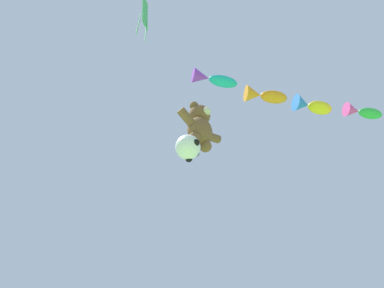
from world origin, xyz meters
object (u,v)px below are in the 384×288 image
Objects in this scene: teddy_bear_kite at (200,126)px; fish_kite_emerald at (361,112)px; fish_kite_goldfin at (311,106)px; diamond_kite at (145,14)px; soccer_ball_kite at (188,147)px; fish_kite_tangerine at (263,96)px; fish_kite_teal at (212,79)px.

teddy_bear_kite is 7.93m from fish_kite_emerald.
fish_kite_emerald is at bearing -42.29° from fish_kite_goldfin.
diamond_kite is at bearing -175.69° from teddy_bear_kite.
fish_kite_emerald is (6.71, -4.13, 4.19)m from soccer_ball_kite.
fish_kite_emerald is at bearing -32.81° from teddy_bear_kite.
fish_kite_tangerine is 4.49m from fish_kite_emerald.
diamond_kite reaches higher than fish_kite_teal.
fish_kite_tangerine is 1.07× the size of fish_kite_emerald.
fish_kite_goldfin is (4.05, -2.28, -0.19)m from fish_kite_teal.
teddy_bear_kite is at bearing 155.11° from fish_kite_teal.
diamond_kite reaches higher than teddy_bear_kite.
fish_kite_teal is at bearing 150.90° from fish_kite_tangerine.
fish_kite_emerald is at bearing -33.51° from fish_kite_teal.
teddy_bear_kite is at bearing 151.77° from fish_kite_tangerine.
fish_kite_goldfin is at bearing -29.62° from fish_kite_tangerine.
fish_kite_goldfin is at bearing 137.71° from fish_kite_emerald.
teddy_bear_kite is 1.07× the size of fish_kite_teal.
soccer_ball_kite is 0.49× the size of fish_kite_goldfin.
fish_kite_goldfin is 8.19m from diamond_kite.
fish_kite_teal reaches higher than fish_kite_emerald.
fish_kite_teal is 1.06× the size of fish_kite_goldfin.
soccer_ball_kite is 0.33× the size of diamond_kite.
fish_kite_teal reaches higher than soccer_ball_kite.
teddy_bear_kite is 1.21× the size of fish_kite_emerald.
fish_kite_tangerine is at bearing -26.01° from soccer_ball_kite.
fish_kite_teal reaches higher than teddy_bear_kite.
fish_kite_goldfin reaches higher than soccer_ball_kite.
fish_kite_goldfin is at bearing -29.36° from fish_kite_teal.
fish_kite_tangerine is 5.99m from diamond_kite.
soccer_ball_kite is at bearing 152.54° from fish_kite_goldfin.
fish_kite_tangerine is (2.04, -1.14, -0.28)m from fish_kite_teal.
fish_kite_teal is at bearing -0.19° from diamond_kite.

